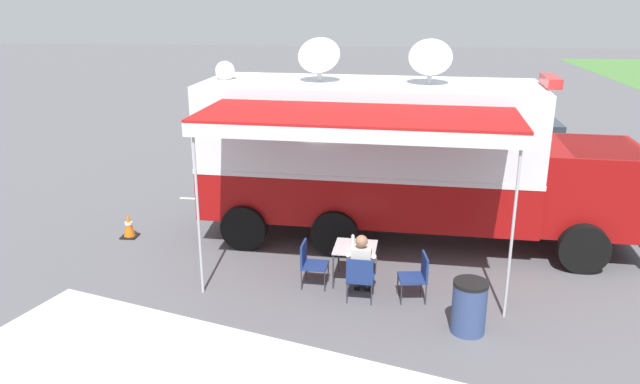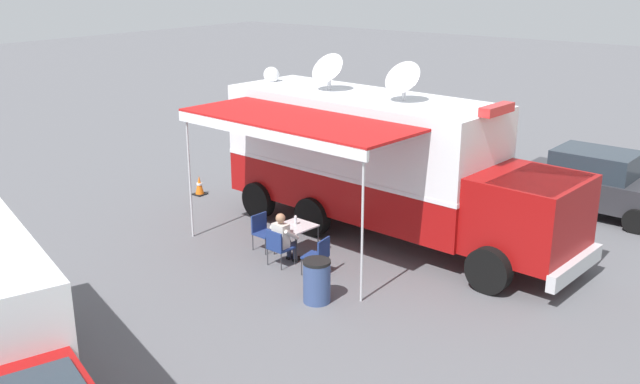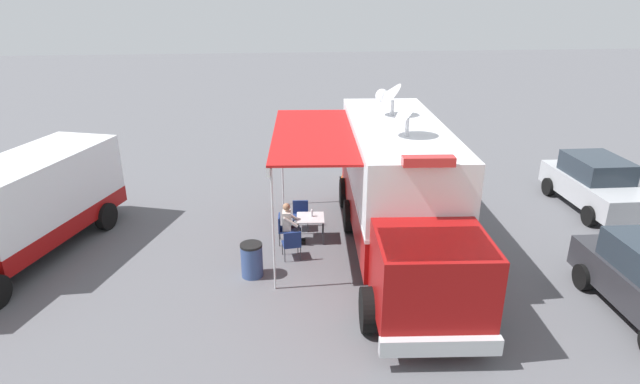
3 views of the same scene
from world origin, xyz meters
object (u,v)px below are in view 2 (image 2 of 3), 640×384
object	(u,v)px
traffic_cone	(199,186)
water_bottle	(295,220)
seated_responder	(284,237)
trash_bin	(317,281)
folding_chair_beside_table	(263,229)
folding_chair_spare_by_truck	(319,253)
car_behind_truck	(441,135)
folding_chair_at_table	(278,245)
command_truck	(384,161)
car_far_corner	(598,182)
folding_table	(296,228)

from	to	relation	value
traffic_cone	water_bottle	bearing A→B (deg)	71.22
seated_responder	trash_bin	distance (m)	2.10
folding_chair_beside_table	folding_chair_spare_by_truck	xyz separation A→B (m)	(0.38, 2.00, 0.00)
water_bottle	trash_bin	distance (m)	2.66
car_behind_truck	trash_bin	bearing A→B (deg)	16.32
water_bottle	folding_chair_beside_table	xyz separation A→B (m)	(0.28, -0.80, -0.32)
folding_chair_beside_table	folding_chair_spare_by_truck	world-z (taller)	same
folding_chair_spare_by_truck	seated_responder	bearing A→B (deg)	-90.02
folding_chair_beside_table	car_behind_truck	world-z (taller)	car_behind_truck
seated_responder	folding_chair_at_table	bearing A→B (deg)	-4.33
folding_chair_beside_table	command_truck	bearing A→B (deg)	145.80
car_far_corner	water_bottle	bearing A→B (deg)	-33.05
folding_chair_beside_table	seated_responder	bearing A→B (deg)	69.14
car_behind_truck	folding_chair_beside_table	bearing A→B (deg)	3.30
folding_table	water_bottle	xyz separation A→B (m)	(-0.05, -0.05, 0.16)
folding_table	seated_responder	bearing A→B (deg)	12.47
folding_table	traffic_cone	bearing A→B (deg)	-109.07
command_truck	folding_chair_spare_by_truck	size ratio (longest dim) A/B	11.09
folding_chair_spare_by_truck	car_far_corner	bearing A→B (deg)	156.02
folding_chair_at_table	seated_responder	size ratio (longest dim) A/B	0.70
water_bottle	folding_chair_spare_by_truck	size ratio (longest dim) A/B	0.26
command_truck	folding_chair_spare_by_truck	world-z (taller)	command_truck
folding_chair_spare_by_truck	folding_table	bearing A→B (deg)	-117.89
trash_bin	car_behind_truck	size ratio (longest dim) A/B	0.21
folding_table	folding_chair_spare_by_truck	bearing A→B (deg)	62.11
command_truck	car_behind_truck	bearing A→B (deg)	-162.56
trash_bin	car_behind_truck	world-z (taller)	car_behind_truck
folding_chair_spare_by_truck	seated_responder	xyz separation A→B (m)	(-0.00, -1.02, 0.14)
folding_chair_beside_table	trash_bin	size ratio (longest dim) A/B	0.96
traffic_cone	folding_chair_beside_table	bearing A→B (deg)	64.97
folding_table	trash_bin	bearing A→B (deg)	48.81
water_bottle	car_behind_truck	world-z (taller)	car_behind_truck
folding_table	command_truck	bearing A→B (deg)	158.91
water_bottle	seated_responder	bearing A→B (deg)	15.84
seated_responder	water_bottle	bearing A→B (deg)	-164.16
water_bottle	car_far_corner	bearing A→B (deg)	146.95
folding_chair_at_table	car_behind_truck	distance (m)	10.68
folding_table	car_behind_truck	bearing A→B (deg)	-171.69
car_behind_truck	car_far_corner	xyz separation A→B (m)	(2.42, 6.12, 0.00)
seated_responder	traffic_cone	size ratio (longest dim) A/B	2.16
water_bottle	folding_chair_at_table	size ratio (longest dim) A/B	0.26
folding_chair_spare_by_truck	folding_chair_at_table	bearing A→B (deg)	-79.70
command_truck	seated_responder	size ratio (longest dim) A/B	7.72
folding_chair_at_table	folding_chair_beside_table	xyz separation A→B (m)	(-0.56, -0.97, 0.00)
folding_table	water_bottle	bearing A→B (deg)	-132.42
folding_chair_beside_table	car_behind_truck	size ratio (longest dim) A/B	0.21
car_behind_truck	folding_table	bearing A→B (deg)	8.31
folding_table	trash_bin	distance (m)	2.57
folding_chair_at_table	folding_chair_spare_by_truck	bearing A→B (deg)	100.30
seated_responder	car_far_corner	xyz separation A→B (m)	(-7.95, 4.56, 0.23)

